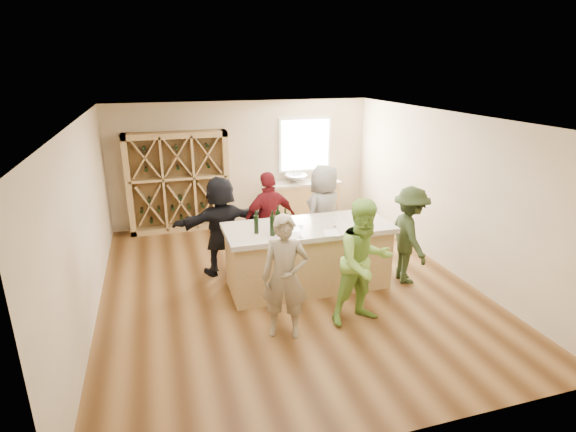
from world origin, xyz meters
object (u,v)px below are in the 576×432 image
object	(u,v)px
wine_rack	(179,182)
wine_bottle_b	(272,226)
person_server	(409,235)
sink	(296,178)
person_near_left	(285,277)
person_far_left	(221,225)
person_near_right	(364,263)
wine_bottle_a	(256,224)
wine_bottle_d	(285,223)
tasting_counter_base	(308,258)
person_far_right	(324,214)
person_far_mid	(269,221)
wine_bottle_c	(278,221)

from	to	relation	value
wine_rack	wine_bottle_b	world-z (taller)	wine_rack
person_server	sink	bearing A→B (deg)	20.51
person_near_left	person_far_left	bearing A→B (deg)	123.56
wine_rack	person_server	size ratio (longest dim) A/B	1.32
person_near_right	person_far_left	size ratio (longest dim) A/B	1.04
wine_bottle_a	wine_bottle_d	distance (m)	0.45
wine_bottle_d	person_near_right	size ratio (longest dim) A/B	0.17
tasting_counter_base	wine_bottle_b	distance (m)	1.03
wine_bottle_d	person_server	size ratio (longest dim) A/B	0.18
sink	person_far_left	bearing A→B (deg)	-131.66
person_far_right	person_far_left	bearing A→B (deg)	-32.49
wine_bottle_d	wine_bottle_a	bearing A→B (deg)	170.04
wine_rack	person_far_right	distance (m)	3.52
wine_bottle_b	person_far_left	distance (m)	1.40
wine_bottle_d	person_far_mid	size ratio (longest dim) A/B	0.17
wine_rack	person_near_left	bearing A→B (deg)	-77.20
wine_rack	person_far_right	world-z (taller)	wine_rack
wine_bottle_d	person_far_left	world-z (taller)	person_far_left
wine_bottle_b	wine_bottle_c	size ratio (longest dim) A/B	0.95
person_far_right	person_far_left	size ratio (longest dim) A/B	1.04
tasting_counter_base	person_far_left	world-z (taller)	person_far_left
wine_rack	wine_bottle_b	xyz separation A→B (m)	(1.17, -3.69, 0.14)
sink	wine_bottle_d	world-z (taller)	wine_bottle_d
person_near_right	person_server	world-z (taller)	person_near_right
tasting_counter_base	wine_bottle_a	xyz separation A→B (m)	(-0.89, -0.11, 0.72)
wine_bottle_c	person_far_left	size ratio (longest dim) A/B	0.19
wine_bottle_c	person_far_mid	size ratio (longest dim) A/B	0.18
wine_bottle_a	person_far_left	world-z (taller)	person_far_left
wine_bottle_c	person_far_left	xyz separation A→B (m)	(-0.74, 1.05, -0.36)
person_far_right	person_near_left	bearing A→B (deg)	26.07
person_server	person_far_right	world-z (taller)	person_far_right
person_near_right	person_far_right	world-z (taller)	person_far_right
person_far_mid	person_near_left	bearing A→B (deg)	68.04
person_far_mid	person_far_right	bearing A→B (deg)	167.31
person_server	person_far_right	distance (m)	1.63
wine_bottle_b	wine_bottle_c	xyz separation A→B (m)	(0.13, 0.15, 0.01)
person_near_left	person_near_right	distance (m)	1.16
person_near_left	person_far_mid	xyz separation A→B (m)	(0.35, 2.18, 0.03)
wine_rack	person_far_mid	distance (m)	2.90
wine_rack	sink	size ratio (longest dim) A/B	4.06
wine_bottle_d	person_server	bearing A→B (deg)	-3.41
sink	wine_bottle_c	distance (m)	3.75
wine_bottle_d	person_near_left	bearing A→B (deg)	-106.50
sink	person_near_right	distance (m)	4.65
person_far_left	wine_bottle_c	bearing A→B (deg)	116.88
wine_bottle_c	person_near_left	size ratio (longest dim) A/B	0.19
person_far_right	wine_bottle_b	bearing A→B (deg)	10.72
person_far_mid	tasting_counter_base	bearing A→B (deg)	101.92
person_server	person_far_left	xyz separation A→B (m)	(-2.98, 1.26, 0.05)
person_server	person_near_left	bearing A→B (deg)	119.14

